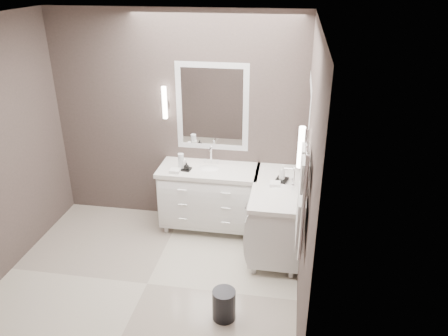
% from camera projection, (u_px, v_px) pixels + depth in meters
% --- Properties ---
extents(floor, '(3.20, 3.00, 0.01)m').
position_uv_depth(floor, '(147.00, 284.00, 4.71)').
color(floor, beige).
rests_on(floor, ground).
extents(ceiling, '(3.20, 3.00, 0.01)m').
position_uv_depth(ceiling, '(123.00, 21.00, 3.58)').
color(ceiling, white).
rests_on(ceiling, wall_back).
extents(wall_back, '(3.20, 0.01, 2.70)m').
position_uv_depth(wall_back, '(177.00, 121.00, 5.49)').
color(wall_back, '#493D3A').
rests_on(wall_back, floor).
extents(wall_front, '(3.20, 0.01, 2.70)m').
position_uv_depth(wall_front, '(56.00, 269.00, 2.80)').
color(wall_front, '#493D3A').
rests_on(wall_front, floor).
extents(wall_right, '(0.01, 3.00, 2.70)m').
position_uv_depth(wall_right, '(308.00, 183.00, 3.91)').
color(wall_right, '#493D3A').
rests_on(wall_right, floor).
extents(vanity_back, '(1.24, 0.59, 0.97)m').
position_uv_depth(vanity_back, '(209.00, 194.00, 5.54)').
color(vanity_back, white).
rests_on(vanity_back, floor).
extents(vanity_right, '(0.59, 1.24, 0.97)m').
position_uv_depth(vanity_right, '(277.00, 213.00, 5.12)').
color(vanity_right, white).
rests_on(vanity_right, floor).
extents(mirror_back, '(0.90, 0.02, 1.10)m').
position_uv_depth(mirror_back, '(212.00, 107.00, 5.33)').
color(mirror_back, white).
rests_on(mirror_back, wall_back).
extents(mirror_right, '(0.02, 0.90, 1.10)m').
position_uv_depth(mirror_right, '(307.00, 132.00, 4.54)').
color(mirror_right, white).
rests_on(mirror_right, wall_right).
extents(sconce_back, '(0.06, 0.06, 0.40)m').
position_uv_depth(sconce_back, '(165.00, 103.00, 5.34)').
color(sconce_back, white).
rests_on(sconce_back, wall_back).
extents(sconce_right, '(0.06, 0.06, 0.40)m').
position_uv_depth(sconce_right, '(301.00, 148.00, 4.01)').
color(sconce_right, white).
rests_on(sconce_right, wall_right).
extents(towel_bar_corner, '(0.03, 0.22, 0.30)m').
position_uv_depth(towel_bar_corner, '(299.00, 150.00, 5.23)').
color(towel_bar_corner, white).
rests_on(towel_bar_corner, wall_right).
extents(towel_ladder, '(0.06, 0.58, 0.90)m').
position_uv_depth(towel_ladder, '(302.00, 200.00, 3.54)').
color(towel_ladder, white).
rests_on(towel_ladder, wall_right).
extents(waste_bin, '(0.27, 0.27, 0.32)m').
position_uv_depth(waste_bin, '(224.00, 305.00, 4.19)').
color(waste_bin, black).
rests_on(waste_bin, floor).
extents(amenity_tray_back, '(0.16, 0.13, 0.02)m').
position_uv_depth(amenity_tray_back, '(185.00, 169.00, 5.34)').
color(amenity_tray_back, black).
rests_on(amenity_tray_back, vanity_back).
extents(amenity_tray_right, '(0.17, 0.20, 0.03)m').
position_uv_depth(amenity_tray_right, '(282.00, 180.00, 5.05)').
color(amenity_tray_right, black).
rests_on(amenity_tray_right, vanity_right).
extents(water_bottle, '(0.09, 0.09, 0.20)m').
position_uv_depth(water_bottle, '(181.00, 162.00, 5.32)').
color(water_bottle, silver).
rests_on(water_bottle, vanity_back).
extents(soap_bottle_a, '(0.08, 0.08, 0.15)m').
position_uv_depth(soap_bottle_a, '(183.00, 162.00, 5.33)').
color(soap_bottle_a, white).
rests_on(soap_bottle_a, amenity_tray_back).
extents(soap_bottle_b, '(0.08, 0.08, 0.09)m').
position_uv_depth(soap_bottle_b, '(186.00, 166.00, 5.29)').
color(soap_bottle_b, black).
rests_on(soap_bottle_b, amenity_tray_back).
extents(soap_bottle_c, '(0.08, 0.08, 0.18)m').
position_uv_depth(soap_bottle_c, '(282.00, 172.00, 5.01)').
color(soap_bottle_c, white).
rests_on(soap_bottle_c, amenity_tray_right).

